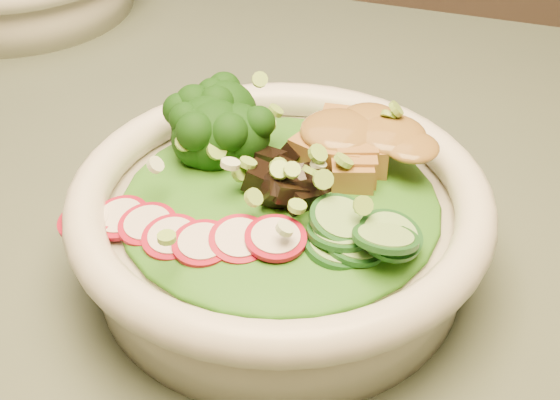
% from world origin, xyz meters
% --- Properties ---
extents(dining_table, '(1.20, 0.80, 0.75)m').
position_xyz_m(dining_table, '(0.00, 0.00, 0.64)').
color(dining_table, black).
rests_on(dining_table, ground).
extents(salad_bowl, '(0.28, 0.28, 0.08)m').
position_xyz_m(salad_bowl, '(-0.04, -0.07, 0.79)').
color(salad_bowl, silver).
rests_on(salad_bowl, dining_table).
extents(lettuce_bed, '(0.22, 0.22, 0.03)m').
position_xyz_m(lettuce_bed, '(-0.04, -0.07, 0.81)').
color(lettuce_bed, '#195C13').
rests_on(lettuce_bed, salad_bowl).
extents(broccoli_florets, '(0.09, 0.09, 0.05)m').
position_xyz_m(broccoli_florets, '(-0.09, -0.03, 0.83)').
color(broccoli_florets, black).
rests_on(broccoli_florets, salad_bowl).
extents(radish_slices, '(0.12, 0.06, 0.02)m').
position_xyz_m(radish_slices, '(-0.07, -0.13, 0.82)').
color(radish_slices, maroon).
rests_on(radish_slices, salad_bowl).
extents(cucumber_slices, '(0.08, 0.08, 0.04)m').
position_xyz_m(cucumber_slices, '(0.02, -0.11, 0.83)').
color(cucumber_slices, '#8BBB68').
rests_on(cucumber_slices, salad_bowl).
extents(mushroom_heap, '(0.08, 0.08, 0.04)m').
position_xyz_m(mushroom_heap, '(-0.03, -0.06, 0.83)').
color(mushroom_heap, black).
rests_on(mushroom_heap, salad_bowl).
extents(tofu_cubes, '(0.10, 0.08, 0.04)m').
position_xyz_m(tofu_cubes, '(0.01, -0.02, 0.83)').
color(tofu_cubes, olive).
rests_on(tofu_cubes, salad_bowl).
extents(peanut_sauce, '(0.07, 0.06, 0.02)m').
position_xyz_m(peanut_sauce, '(0.01, -0.02, 0.84)').
color(peanut_sauce, brown).
rests_on(peanut_sauce, tofu_cubes).
extents(scallion_garnish, '(0.20, 0.20, 0.03)m').
position_xyz_m(scallion_garnish, '(-0.04, -0.07, 0.84)').
color(scallion_garnish, '#80B740').
rests_on(scallion_garnish, salad_bowl).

